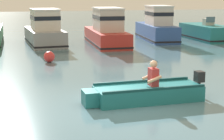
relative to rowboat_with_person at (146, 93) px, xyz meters
name	(u,v)px	position (x,y,z in m)	size (l,w,h in m)	color
ground_plane	(116,107)	(-1.00, -0.33, -0.25)	(120.00, 120.00, 0.00)	slate
rowboat_with_person	(146,93)	(0.00, 0.00, 0.00)	(3.71, 1.15, 1.19)	#1E727A
moored_boat_grey	(45,31)	(-1.63, 13.23, 0.57)	(2.24, 5.15, 2.21)	gray
moored_boat_red	(107,31)	(2.05, 12.21, 0.58)	(2.19, 6.11, 2.28)	#B72D28
moored_boat_blue	(157,27)	(5.87, 13.40, 0.62)	(2.25, 5.53, 2.34)	#2D519E
moored_boat_teal	(205,33)	(9.23, 12.86, 0.24)	(1.98, 4.74, 1.60)	#1E727A
mooring_buoy	(49,57)	(-2.03, 7.09, 0.00)	(0.50, 0.50, 0.50)	red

